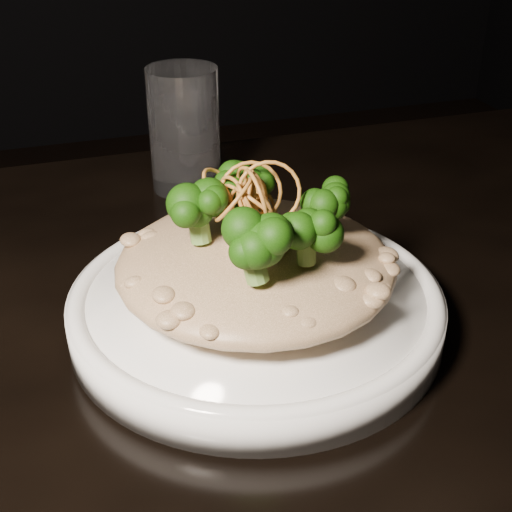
{
  "coord_description": "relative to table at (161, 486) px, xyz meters",
  "views": [
    {
      "loc": [
        -0.05,
        -0.34,
        1.04
      ],
      "look_at": [
        0.08,
        0.05,
        0.81
      ],
      "focal_mm": 50.0,
      "sensor_mm": 36.0,
      "label": 1
    }
  ],
  "objects": [
    {
      "name": "drinking_glass",
      "position": [
        0.09,
        0.29,
        0.14
      ],
      "size": [
        0.09,
        0.09,
        0.12
      ],
      "primitive_type": "cylinder",
      "rotation": [
        0.0,
        0.0,
        -0.39
      ],
      "color": "white",
      "rests_on": "table"
    },
    {
      "name": "cheese",
      "position": [
        0.08,
        0.04,
        0.16
      ],
      "size": [
        0.05,
        0.05,
        0.01
      ],
      "primitive_type": "ellipsoid",
      "color": "silver",
      "rests_on": "risotto"
    },
    {
      "name": "table",
      "position": [
        0.0,
        0.0,
        0.0
      ],
      "size": [
        1.1,
        0.8,
        0.75
      ],
      "color": "black",
      "rests_on": "ground"
    },
    {
      "name": "risotto",
      "position": [
        0.08,
        0.05,
        0.13
      ],
      "size": [
        0.19,
        0.19,
        0.04
      ],
      "primitive_type": "ellipsoid",
      "color": "brown",
      "rests_on": "plate"
    },
    {
      "name": "plate",
      "position": [
        0.08,
        0.05,
        0.1
      ],
      "size": [
        0.26,
        0.26,
        0.03
      ],
      "primitive_type": "cylinder",
      "color": "white",
      "rests_on": "table"
    },
    {
      "name": "broccoli",
      "position": [
        0.09,
        0.04,
        0.17
      ],
      "size": [
        0.12,
        0.12,
        0.04
      ],
      "primitive_type": null,
      "color": "black",
      "rests_on": "risotto"
    },
    {
      "name": "shallots",
      "position": [
        0.08,
        0.05,
        0.18
      ],
      "size": [
        0.04,
        0.04,
        0.03
      ],
      "primitive_type": null,
      "color": "brown",
      "rests_on": "cheese"
    }
  ]
}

